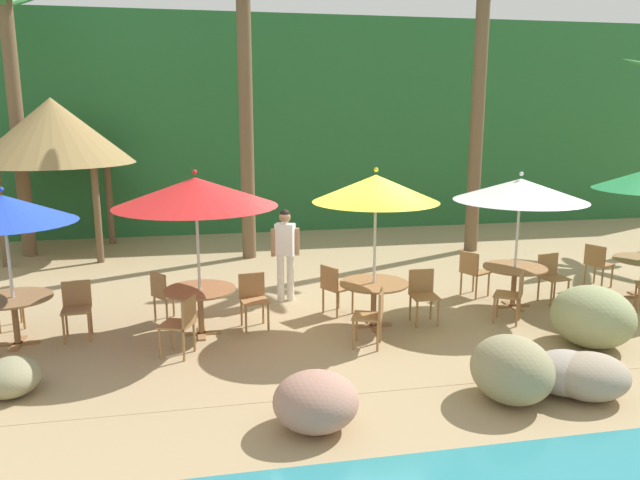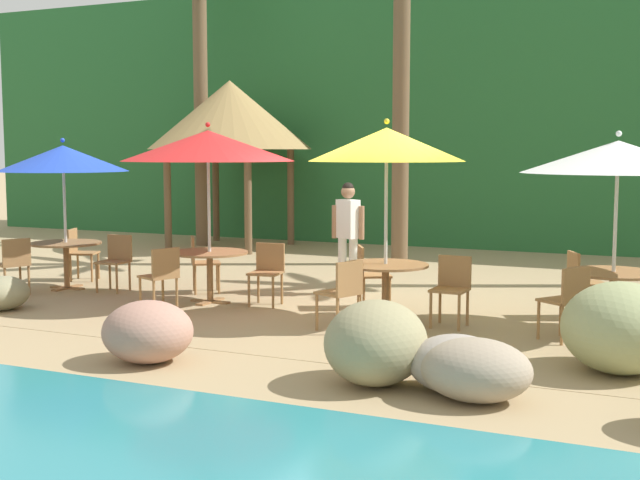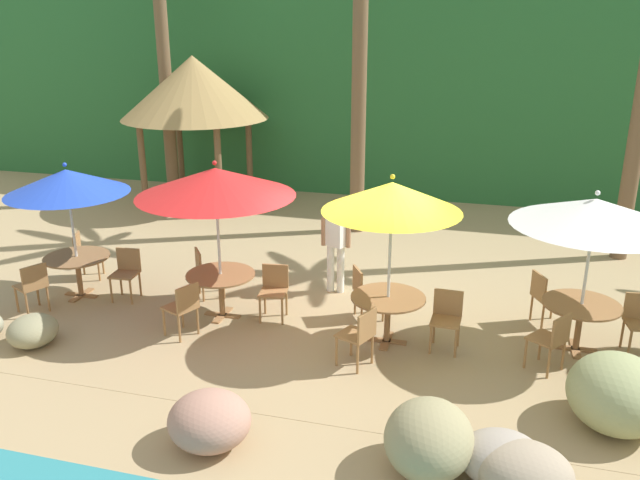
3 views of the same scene
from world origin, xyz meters
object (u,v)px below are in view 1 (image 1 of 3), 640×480
(chair_red_seaward, at_px, (253,296))
(chair_red_left, at_px, (182,322))
(chair_blue_seaward, at_px, (77,305))
(chair_green_inland, at_px, (597,262))
(dining_table_red, at_px, (200,297))
(waiter_in_white, at_px, (285,248))
(dining_table_yellow, at_px, (374,290))
(palapa_hut, at_px, (53,132))
(palm_tree_second, at_px, (244,55))
(chair_yellow_seaward, at_px, (423,292))
(chair_yellow_inland, at_px, (334,286))
(umbrella_blue, at_px, (3,209))
(palm_tree_third, at_px, (480,59))
(chair_white_left, at_px, (514,293))
(umbrella_white, at_px, (520,190))
(chair_white_seaward, at_px, (551,274))
(chair_yellow_left, at_px, (373,314))
(umbrella_red, at_px, (196,192))
(chair_red_inland, at_px, (165,293))
(palm_tree_nearest, at_px, (11,65))
(chair_blue_inland, at_px, (2,298))
(dining_table_blue, at_px, (14,305))
(dining_table_white, at_px, (515,274))
(chair_white_inland, at_px, (472,270))

(chair_red_seaward, distance_m, chair_red_left, 1.48)
(chair_blue_seaward, relative_size, chair_green_inland, 1.00)
(dining_table_red, relative_size, waiter_in_white, 0.65)
(dining_table_yellow, height_order, palapa_hut, palapa_hut)
(palapa_hut, bearing_deg, palm_tree_second, -15.09)
(chair_yellow_seaward, distance_m, chair_yellow_inland, 1.49)
(umbrella_blue, relative_size, dining_table_yellow, 2.15)
(palapa_hut, bearing_deg, dining_table_red, -62.10)
(dining_table_red, height_order, palm_tree_third, palm_tree_third)
(chair_white_left, bearing_deg, umbrella_white, 60.89)
(chair_blue_seaward, height_order, chair_white_left, same)
(chair_white_seaward, xyz_separation_m, palapa_hut, (-9.53, 5.66, 2.43))
(dining_table_yellow, relative_size, chair_yellow_left, 1.26)
(umbrella_red, xyz_separation_m, chair_red_inland, (-0.57, 0.64, -1.73))
(chair_red_seaward, distance_m, chair_yellow_inland, 1.43)
(waiter_in_white, bearing_deg, chair_yellow_inland, -53.62)
(chair_yellow_inland, relative_size, palapa_hut, 0.23)
(umbrella_blue, bearing_deg, chair_blue_seaward, 11.01)
(chair_red_seaward, relative_size, umbrella_white, 0.36)
(chair_white_left, height_order, palm_tree_nearest, palm_tree_nearest)
(chair_blue_inland, height_order, dining_table_yellow, chair_blue_inland)
(dining_table_blue, relative_size, dining_table_yellow, 1.00)
(chair_yellow_inland, xyz_separation_m, chair_white_seaward, (4.04, -0.02, 0.00))
(chair_red_seaward, distance_m, umbrella_white, 4.87)
(dining_table_yellow, distance_m, palm_tree_second, 6.72)
(palapa_hut, bearing_deg, chair_white_left, -38.56)
(chair_green_inland, bearing_deg, palm_tree_third, 105.72)
(chair_red_left, relative_size, chair_white_seaward, 1.00)
(waiter_in_white, bearing_deg, palm_tree_nearest, 139.76)
(umbrella_red, relative_size, palm_tree_third, 0.36)
(dining_table_yellow, distance_m, chair_white_left, 2.31)
(dining_table_blue, distance_m, chair_yellow_seaward, 6.28)
(chair_red_seaward, distance_m, chair_white_seaward, 5.44)
(dining_table_blue, height_order, dining_table_red, same)
(chair_green_inland, relative_size, palapa_hut, 0.23)
(umbrella_white, bearing_deg, chair_white_left, -119.11)
(chair_blue_seaward, distance_m, umbrella_red, 2.55)
(chair_red_seaward, xyz_separation_m, waiter_in_white, (0.70, 1.26, 0.47))
(chair_blue_seaward, bearing_deg, chair_yellow_seaward, -4.04)
(chair_yellow_inland, bearing_deg, dining_table_white, -3.83)
(umbrella_red, bearing_deg, palm_tree_second, 77.02)
(chair_red_seaward, xyz_separation_m, palm_tree_nearest, (-4.86, 5.97, 3.91))
(chair_red_seaward, height_order, chair_white_seaward, same)
(dining_table_red, bearing_deg, chair_yellow_inland, 12.92)
(umbrella_white, height_order, chair_white_inland, umbrella_white)
(dining_table_blue, height_order, palm_tree_third, palm_tree_third)
(chair_white_left, bearing_deg, dining_table_white, 60.89)
(dining_table_white, height_order, palm_tree_nearest, palm_tree_nearest)
(dining_table_red, relative_size, chair_white_inland, 1.26)
(palm_tree_third, bearing_deg, chair_yellow_inland, -136.86)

